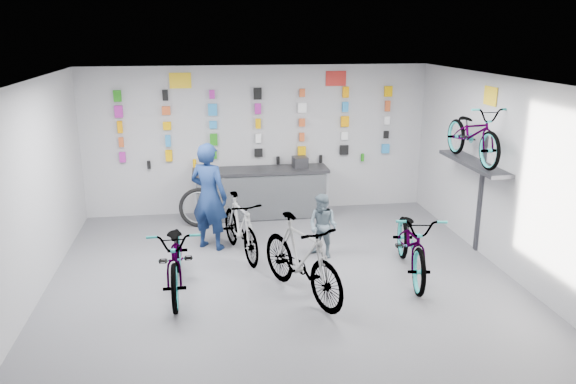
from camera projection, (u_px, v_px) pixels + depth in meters
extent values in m
plane|color=#58585D|center=(288.00, 295.00, 8.09)|extent=(8.00, 8.00, 0.00)
plane|color=white|center=(288.00, 84.00, 7.25)|extent=(8.00, 8.00, 0.00)
plane|color=silver|center=(258.00, 140.00, 11.47)|extent=(7.00, 0.00, 7.00)
plane|color=silver|center=(375.00, 358.00, 3.87)|extent=(7.00, 0.00, 7.00)
plane|color=silver|center=(17.00, 207.00, 7.16)|extent=(0.00, 8.00, 8.00)
plane|color=silver|center=(524.00, 185.00, 8.18)|extent=(0.00, 8.00, 8.00)
cube|color=black|center=(261.00, 195.00, 11.33)|extent=(2.60, 0.60, 0.90)
cube|color=silver|center=(263.00, 198.00, 11.04)|extent=(2.60, 0.02, 0.90)
cube|color=silver|center=(196.00, 201.00, 10.85)|extent=(0.04, 0.04, 0.96)
cube|color=silver|center=(327.00, 195.00, 11.23)|extent=(0.04, 0.04, 0.96)
cube|color=black|center=(261.00, 170.00, 11.19)|extent=(2.70, 0.66, 0.06)
cube|color=#AD2195|center=(123.00, 157.00, 11.07)|extent=(0.12, 0.06, 0.20)
cube|color=#F5AE00|center=(169.00, 156.00, 11.21)|extent=(0.13, 0.06, 0.23)
cube|color=#218115|center=(214.00, 154.00, 11.34)|extent=(0.10, 0.06, 0.18)
cube|color=black|center=(258.00, 153.00, 11.47)|extent=(0.17, 0.06, 0.17)
cube|color=#F5AE00|center=(302.00, 151.00, 11.60)|extent=(0.16, 0.06, 0.21)
cube|color=black|center=(344.00, 150.00, 11.73)|extent=(0.18, 0.06, 0.20)
cube|color=#2B8BD2|center=(385.00, 149.00, 11.86)|extent=(0.16, 0.06, 0.19)
cube|color=#D85626|center=(121.00, 142.00, 10.99)|extent=(0.09, 0.06, 0.19)
cube|color=#2B8BD2|center=(168.00, 141.00, 11.12)|extent=(0.10, 0.06, 0.23)
cube|color=#218115|center=(214.00, 140.00, 11.25)|extent=(0.15, 0.06, 0.24)
cube|color=white|center=(258.00, 138.00, 11.39)|extent=(0.11, 0.06, 0.18)
cube|color=#D85626|center=(302.00, 137.00, 11.52)|extent=(0.10, 0.06, 0.17)
cube|color=white|center=(344.00, 136.00, 11.65)|extent=(0.13, 0.06, 0.16)
cube|color=black|center=(386.00, 135.00, 11.78)|extent=(0.10, 0.06, 0.16)
cube|color=#FF9C00|center=(120.00, 127.00, 10.91)|extent=(0.09, 0.06, 0.23)
cube|color=#F5AE00|center=(167.00, 126.00, 11.04)|extent=(0.16, 0.06, 0.16)
cube|color=#2B8BD2|center=(213.00, 125.00, 11.17)|extent=(0.15, 0.06, 0.15)
cube|color=#F5AE00|center=(258.00, 124.00, 11.30)|extent=(0.10, 0.06, 0.20)
cube|color=#D85626|center=(302.00, 122.00, 11.43)|extent=(0.12, 0.06, 0.16)
cube|color=#FF9C00|center=(345.00, 121.00, 11.56)|extent=(0.16, 0.06, 0.21)
cube|color=white|center=(387.00, 120.00, 11.70)|extent=(0.11, 0.06, 0.17)
cube|color=#AD2195|center=(119.00, 112.00, 10.82)|extent=(0.15, 0.06, 0.23)
cube|color=#D85626|center=(166.00, 111.00, 10.95)|extent=(0.16, 0.06, 0.17)
cube|color=#2B8BD2|center=(213.00, 110.00, 11.09)|extent=(0.18, 0.06, 0.23)
cube|color=#AD2195|center=(258.00, 109.00, 11.22)|extent=(0.12, 0.06, 0.21)
cube|color=white|center=(302.00, 108.00, 11.35)|extent=(0.17, 0.06, 0.19)
cube|color=#2B8BD2|center=(345.00, 107.00, 11.48)|extent=(0.12, 0.06, 0.20)
cube|color=#D85626|center=(388.00, 106.00, 11.61)|extent=(0.10, 0.06, 0.22)
cube|color=#218115|center=(117.00, 96.00, 10.74)|extent=(0.14, 0.06, 0.22)
cube|color=black|center=(165.00, 95.00, 10.87)|extent=(0.11, 0.06, 0.21)
cube|color=#AD2195|center=(212.00, 94.00, 11.00)|extent=(0.11, 0.06, 0.17)
cube|color=black|center=(258.00, 94.00, 11.13)|extent=(0.16, 0.06, 0.23)
cube|color=#D85626|center=(302.00, 93.00, 11.27)|extent=(0.11, 0.06, 0.16)
cube|color=#FF9C00|center=(346.00, 92.00, 11.40)|extent=(0.12, 0.06, 0.22)
cube|color=#F5AE00|center=(388.00, 91.00, 11.53)|extent=(0.16, 0.06, 0.21)
cylinder|color=black|center=(149.00, 165.00, 11.18)|extent=(0.07, 0.07, 0.16)
cylinder|color=#F5AE00|center=(195.00, 163.00, 11.31)|extent=(0.07, 0.07, 0.16)
cylinder|color=black|center=(278.00, 160.00, 11.56)|extent=(0.07, 0.07, 0.16)
cylinder|color=black|center=(321.00, 159.00, 11.69)|extent=(0.07, 0.07, 0.16)
cylinder|color=#218115|center=(363.00, 157.00, 11.82)|extent=(0.07, 0.07, 0.16)
cube|color=#333338|center=(473.00, 163.00, 9.28)|extent=(0.38, 1.90, 0.06)
cube|color=#333338|center=(480.00, 194.00, 9.46)|extent=(0.04, 0.10, 2.00)
cube|color=yellow|center=(180.00, 81.00, 10.89)|extent=(0.42, 0.02, 0.30)
cube|color=red|center=(336.00, 79.00, 11.34)|extent=(0.42, 0.02, 0.30)
cube|color=yellow|center=(490.00, 96.00, 9.00)|extent=(0.02, 0.40, 0.30)
imported|color=gray|center=(177.00, 256.00, 8.09)|extent=(0.73, 2.04, 1.07)
imported|color=gray|center=(302.00, 258.00, 7.90)|extent=(1.29, 1.99, 1.16)
imported|color=gray|center=(412.00, 242.00, 8.60)|extent=(1.08, 2.17, 1.09)
imported|color=gray|center=(240.00, 226.00, 9.35)|extent=(0.90, 1.80, 1.04)
imported|color=gray|center=(473.00, 133.00, 9.13)|extent=(0.63, 1.80, 0.95)
imported|color=navy|center=(209.00, 196.00, 9.58)|extent=(0.81, 0.74, 1.87)
imported|color=slate|center=(323.00, 226.00, 9.30)|extent=(0.67, 0.65, 1.08)
torus|color=black|center=(199.00, 208.00, 10.81)|extent=(0.77, 0.25, 0.76)
torus|color=silver|center=(199.00, 208.00, 10.81)|extent=(0.63, 0.17, 0.62)
cube|color=black|center=(300.00, 162.00, 11.26)|extent=(0.30, 0.32, 0.22)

